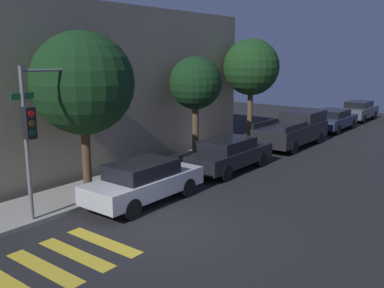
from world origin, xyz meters
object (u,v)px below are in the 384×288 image
at_px(sedan_tail_of_row, 359,110).
at_px(traffic_light_pole, 42,115).
at_px(tree_midblock, 196,84).
at_px(tree_near_corner, 83,83).
at_px(sedan_near_corner, 144,181).
at_px(sedan_middle, 228,154).
at_px(pickup_truck, 294,129).
at_px(tree_far_end, 251,67).
at_px(sedan_far_end, 333,119).

bearing_deg(sedan_tail_of_row, traffic_light_pole, 177.22).
distance_m(sedan_tail_of_row, tree_midblock, 17.85).
bearing_deg(tree_near_corner, sedan_near_corner, -74.98).
height_order(traffic_light_pole, sedan_middle, traffic_light_pole).
bearing_deg(pickup_truck, traffic_light_pole, 175.05).
relative_size(sedan_near_corner, sedan_middle, 0.95).
xyz_separation_m(pickup_truck, sedan_tail_of_row, (11.47, -0.00, -0.13)).
distance_m(pickup_truck, tree_far_end, 4.11).
height_order(tree_near_corner, tree_midblock, tree_near_corner).
bearing_deg(tree_midblock, sedan_tail_of_row, -7.23).
relative_size(sedan_near_corner, tree_midblock, 0.90).
xyz_separation_m(sedan_tail_of_row, tree_near_corner, (-23.83, 2.22, 3.18)).
bearing_deg(sedan_tail_of_row, sedan_middle, 180.00).
xyz_separation_m(sedan_middle, tree_midblock, (0.58, 2.22, 2.87)).
xyz_separation_m(pickup_truck, sedan_far_end, (5.99, -0.00, -0.18)).
relative_size(pickup_truck, tree_midblock, 1.11).
height_order(traffic_light_pole, tree_midblock, tree_midblock).
bearing_deg(traffic_light_pole, tree_midblock, 6.30).
relative_size(traffic_light_pole, tree_midblock, 0.95).
bearing_deg(tree_far_end, sedan_far_end, -17.59).
bearing_deg(sedan_near_corner, sedan_tail_of_row, 0.00).
relative_size(sedan_far_end, tree_far_end, 0.78).
xyz_separation_m(sedan_far_end, tree_far_end, (-6.99, 2.22, 3.49)).
bearing_deg(tree_far_end, pickup_truck, -65.60).
xyz_separation_m(sedan_near_corner, sedan_tail_of_row, (23.24, 0.00, 0.02)).
bearing_deg(sedan_tail_of_row, sedan_near_corner, 180.00).
distance_m(tree_near_corner, tree_midblock, 6.36).
relative_size(tree_near_corner, tree_far_end, 0.99).
bearing_deg(traffic_light_pole, sedan_far_end, -3.52).
xyz_separation_m(sedan_near_corner, pickup_truck, (11.77, 0.00, 0.16)).
bearing_deg(sedan_far_end, sedan_near_corner, -180.00).
xyz_separation_m(sedan_far_end, sedan_tail_of_row, (5.48, -0.00, 0.04)).
bearing_deg(sedan_near_corner, sedan_far_end, 0.00).
bearing_deg(tree_midblock, tree_near_corner, 180.00).
bearing_deg(pickup_truck, sedan_middle, -180.00).
bearing_deg(tree_near_corner, tree_midblock, 0.00).
xyz_separation_m(pickup_truck, tree_far_end, (-1.01, 2.22, 3.32)).
height_order(sedan_middle, sedan_far_end, sedan_middle).
distance_m(traffic_light_pole, sedan_middle, 8.50).
xyz_separation_m(sedan_near_corner, tree_near_corner, (-0.60, 2.22, 3.20)).
distance_m(sedan_tail_of_row, tree_far_end, 13.13).
xyz_separation_m(sedan_middle, sedan_far_end, (12.57, 0.00, -0.01)).
relative_size(tree_near_corner, tree_midblock, 1.18).
distance_m(sedan_middle, sedan_far_end, 12.57).
height_order(sedan_far_end, sedan_tail_of_row, sedan_tail_of_row).
bearing_deg(sedan_middle, traffic_light_pole, 171.04).
bearing_deg(traffic_light_pole, sedan_middle, -8.96).
bearing_deg(pickup_truck, tree_near_corner, 169.83).
distance_m(sedan_near_corner, tree_far_end, 11.53).
height_order(tree_near_corner, tree_far_end, tree_far_end).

